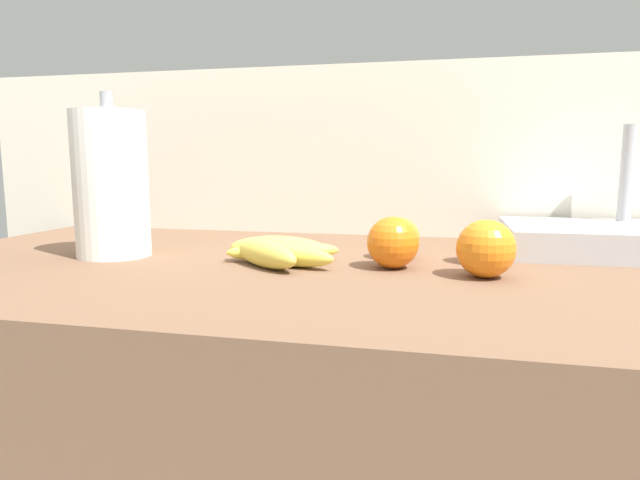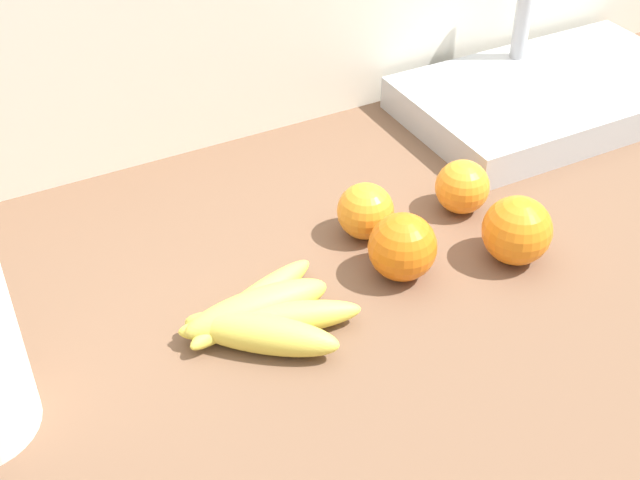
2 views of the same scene
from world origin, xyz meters
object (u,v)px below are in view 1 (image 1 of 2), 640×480
at_px(banana_bunch, 276,252).
at_px(orange_back_left, 393,243).
at_px(paper_towel_roll, 111,184).
at_px(orange_far_right, 486,249).
at_px(sink_basin, 638,239).
at_px(orange_center, 399,238).
at_px(orange_back_right, 483,242).

relative_size(banana_bunch, orange_back_left, 2.49).
bearing_deg(orange_back_left, paper_towel_roll, 179.63).
distance_m(banana_bunch, orange_far_right, 0.31).
bearing_deg(sink_basin, orange_back_left, -151.02).
distance_m(orange_center, sink_basin, 0.42).
distance_m(orange_center, paper_towel_roll, 0.49).
xyz_separation_m(orange_back_left, sink_basin, (0.40, 0.22, -0.01)).
relative_size(orange_back_left, orange_center, 1.14).
height_order(orange_far_right, orange_back_left, orange_far_right).
xyz_separation_m(orange_back_right, orange_back_left, (-0.13, -0.08, 0.01)).
xyz_separation_m(orange_center, sink_basin, (0.40, 0.13, -0.01)).
bearing_deg(orange_center, orange_back_left, -91.01).
height_order(orange_far_right, paper_towel_roll, paper_towel_roll).
bearing_deg(orange_back_right, banana_bunch, -164.94).
xyz_separation_m(orange_far_right, sink_basin, (0.27, 0.26, -0.01)).
relative_size(orange_back_right, paper_towel_roll, 0.25).
bearing_deg(orange_far_right, sink_basin, 43.58).
bearing_deg(sink_basin, orange_back_right, -151.29).
height_order(banana_bunch, orange_far_right, orange_far_right).
xyz_separation_m(orange_far_right, paper_towel_roll, (-0.60, 0.04, 0.08)).
bearing_deg(sink_basin, banana_bunch, -158.36).
bearing_deg(orange_center, sink_basin, 18.62).
relative_size(banana_bunch, orange_back_right, 2.88).
relative_size(orange_back_right, orange_center, 0.99).
xyz_separation_m(orange_back_left, paper_towel_roll, (-0.47, 0.00, 0.08)).
xyz_separation_m(banana_bunch, orange_back_left, (0.18, 0.01, 0.02)).
xyz_separation_m(banana_bunch, orange_center, (0.18, 0.10, 0.01)).
bearing_deg(banana_bunch, orange_center, 27.83).
distance_m(orange_back_left, paper_towel_roll, 0.48).
bearing_deg(orange_back_right, orange_center, 175.06).
height_order(orange_back_left, orange_center, orange_back_left).
height_order(banana_bunch, orange_back_right, orange_back_right).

